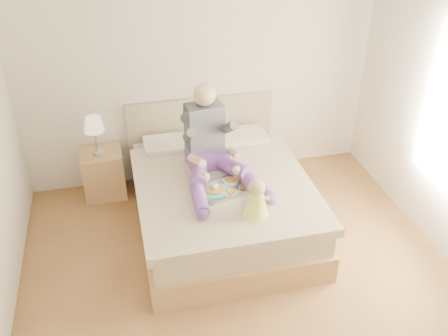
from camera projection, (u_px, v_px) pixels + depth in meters
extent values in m
cube|color=brown|center=(247.00, 294.00, 4.46)|extent=(4.00, 4.20, 0.01)
cube|color=beige|center=(199.00, 68.00, 5.47)|extent=(4.00, 0.02, 2.70)
cube|color=#9E774A|center=(221.00, 214.00, 5.23)|extent=(1.68, 2.13, 0.28)
cube|color=#BFAE8E|center=(221.00, 194.00, 5.09)|extent=(1.60, 2.05, 0.24)
cube|color=#BFAE8E|center=(225.00, 189.00, 4.87)|extent=(1.70, 1.80, 0.09)
cube|color=white|center=(173.00, 147.00, 5.52)|extent=(0.62, 0.40, 0.14)
cube|color=white|center=(239.00, 139.00, 5.67)|extent=(0.62, 0.40, 0.14)
cube|color=gray|center=(201.00, 136.00, 5.92)|extent=(1.70, 0.08, 1.00)
cube|color=#9E774A|center=(104.00, 173.00, 5.64)|extent=(0.46, 0.41, 0.55)
cylinder|color=#B5B8BC|center=(98.00, 152.00, 5.45)|extent=(0.12, 0.12, 0.04)
cylinder|color=#B5B8BC|center=(96.00, 141.00, 5.37)|extent=(0.02, 0.02, 0.25)
cone|color=#FFF3C7|center=(94.00, 124.00, 5.27)|extent=(0.22, 0.22, 0.16)
cube|color=#653990|center=(207.00, 157.00, 5.12)|extent=(0.42, 0.35, 0.18)
cube|color=#393940|center=(204.00, 127.00, 5.00)|extent=(0.39, 0.27, 0.49)
sphere|color=#D8B587|center=(205.00, 94.00, 4.78)|extent=(0.22, 0.22, 0.22)
cylinder|color=#653990|center=(199.00, 173.00, 4.89)|extent=(0.27, 0.55, 0.22)
cylinder|color=#653990|center=(200.00, 198.00, 4.55)|extent=(0.15, 0.47, 0.13)
sphere|color=#653990|center=(203.00, 214.00, 4.37)|extent=(0.11, 0.11, 0.11)
cylinder|color=#393940|center=(189.00, 135.00, 4.82)|extent=(0.10, 0.30, 0.25)
cylinder|color=#D8B587|center=(197.00, 160.00, 4.77)|extent=(0.14, 0.32, 0.17)
sphere|color=#D8B587|center=(205.00, 177.00, 4.71)|extent=(0.09, 0.09, 0.09)
cylinder|color=#653990|center=(230.00, 166.00, 4.98)|extent=(0.38, 0.54, 0.22)
cylinder|color=#653990|center=(257.00, 186.00, 4.72)|extent=(0.26, 0.48, 0.13)
sphere|color=#653990|center=(271.00, 199.00, 4.56)|extent=(0.11, 0.11, 0.11)
cylinder|color=#393940|center=(228.00, 128.00, 4.94)|extent=(0.16, 0.32, 0.25)
cylinder|color=#D8B587|center=(234.00, 153.00, 4.88)|extent=(0.08, 0.31, 0.17)
sphere|color=#D8B587|center=(237.00, 170.00, 4.81)|extent=(0.09, 0.09, 0.09)
cube|color=#B5B8BC|center=(223.00, 189.00, 4.77)|extent=(0.54, 0.47, 0.01)
cylinder|color=#43C0C2|center=(214.00, 190.00, 4.74)|extent=(0.27, 0.27, 0.01)
cylinder|color=#B78B3D|center=(214.00, 189.00, 4.73)|extent=(0.18, 0.18, 0.02)
cylinder|color=silver|center=(203.00, 182.00, 4.78)|extent=(0.08, 0.08, 0.09)
torus|color=silver|center=(208.00, 181.00, 4.80)|extent=(0.03, 0.06, 0.06)
cylinder|color=brown|center=(203.00, 179.00, 4.76)|extent=(0.07, 0.07, 0.01)
cylinder|color=silver|center=(230.00, 181.00, 4.87)|extent=(0.15, 0.15, 0.01)
cube|color=#B78B3D|center=(230.00, 180.00, 4.86)|extent=(0.10, 0.09, 0.02)
cylinder|color=silver|center=(231.00, 193.00, 4.70)|extent=(0.15, 0.15, 0.01)
ellipsoid|color=red|center=(233.00, 192.00, 4.69)|extent=(0.04, 0.03, 0.01)
cylinder|color=white|center=(237.00, 176.00, 4.86)|extent=(0.07, 0.07, 0.12)
cylinder|color=orange|center=(237.00, 176.00, 4.86)|extent=(0.07, 0.07, 0.11)
cylinder|color=white|center=(243.00, 188.00, 4.75)|extent=(0.07, 0.07, 0.04)
cylinder|color=#481D0A|center=(243.00, 188.00, 4.75)|extent=(0.06, 0.06, 0.03)
cone|color=#FFF950|center=(256.00, 204.00, 4.38)|extent=(0.22, 0.22, 0.24)
sphere|color=#D8B587|center=(257.00, 188.00, 4.29)|extent=(0.15, 0.15, 0.15)
cylinder|color=#D8B587|center=(249.00, 204.00, 4.51)|extent=(0.09, 0.18, 0.06)
sphere|color=#D8B587|center=(247.00, 199.00, 4.58)|extent=(0.05, 0.05, 0.05)
cylinder|color=#D8B587|center=(246.00, 200.00, 4.35)|extent=(0.08, 0.13, 0.10)
cylinder|color=#D8B587|center=(258.00, 204.00, 4.52)|extent=(0.06, 0.17, 0.06)
sphere|color=#D8B587|center=(257.00, 198.00, 4.59)|extent=(0.05, 0.05, 0.05)
cylinder|color=#D8B587|center=(266.00, 199.00, 4.37)|extent=(0.06, 0.13, 0.10)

